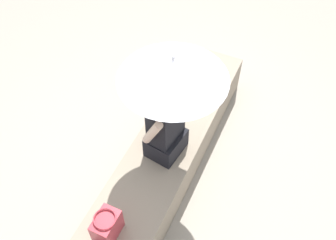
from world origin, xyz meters
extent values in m
plane|color=#9E9384|center=(0.00, 0.00, 0.00)|extent=(14.00, 14.00, 0.00)
cube|color=gray|center=(0.00, 0.00, 0.22)|extent=(2.72, 0.59, 0.43)
cube|color=black|center=(0.14, 0.03, 0.54)|extent=(0.38, 0.32, 0.22)
cube|color=black|center=(0.14, 0.03, 0.89)|extent=(0.34, 0.24, 0.48)
sphere|color=beige|center=(0.14, 0.03, 1.23)|extent=(0.20, 0.20, 0.20)
cylinder|color=beige|center=(0.34, 0.00, 0.92)|extent=(0.10, 0.21, 0.32)
cylinder|color=beige|center=(-0.05, 0.05, 0.92)|extent=(0.10, 0.21, 0.32)
cylinder|color=#B7B7BC|center=(0.10, 0.07, 0.98)|extent=(0.02, 0.02, 1.10)
cone|color=silver|center=(0.10, 0.07, 1.43)|extent=(0.86, 0.86, 0.19)
sphere|color=#B7B7BC|center=(0.10, 0.07, 1.55)|extent=(0.03, 0.03, 0.03)
cube|color=#B2333D|center=(1.07, -0.05, 0.56)|extent=(0.23, 0.16, 0.25)
torus|color=#B2333D|center=(1.07, -0.05, 0.70)|extent=(0.18, 0.18, 0.01)
cube|color=#339ED1|center=(-0.85, -0.01, 0.44)|extent=(0.34, 0.31, 0.01)
camera|label=1|loc=(1.96, 0.89, 3.32)|focal=40.22mm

